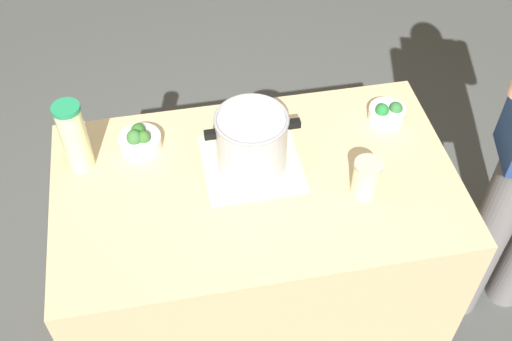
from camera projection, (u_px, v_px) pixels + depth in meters
name	position (u px, v px, depth m)	size (l,w,h in m)	color
ground_plane	(256.00, 317.00, 2.63)	(8.00, 8.00, 0.00)	#505352
counter_slab	(256.00, 259.00, 2.30)	(1.28, 0.76, 0.87)	#D2B584
dish_cloth	(253.00, 163.00, 2.03)	(0.31, 0.31, 0.01)	beige
cooking_pot	(253.00, 140.00, 1.95)	(0.30, 0.23, 0.20)	#B7B7BC
lemonade_pitcher	(74.00, 137.00, 1.93)	(0.09, 0.09, 0.25)	#E8EEA8
mason_jar	(366.00, 178.00, 1.90)	(0.09, 0.09, 0.13)	beige
broccoli_bowl_front	(387.00, 113.00, 2.15)	(0.13, 0.13, 0.08)	silver
broccoli_bowl_center	(140.00, 140.00, 2.06)	(0.14, 0.14, 0.08)	silver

